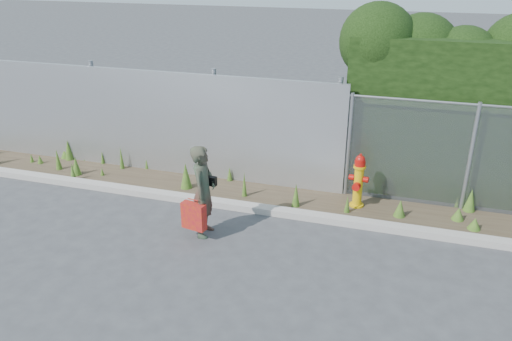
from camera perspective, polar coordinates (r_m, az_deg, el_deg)
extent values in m
plane|color=#3D3D40|center=(7.65, -0.95, -11.18)|extent=(80.00, 80.00, 0.00)
cube|color=#A59E95|center=(9.10, 2.55, -4.70)|extent=(16.00, 0.22, 0.12)
cube|color=#423425|center=(9.65, 3.45, -3.38)|extent=(16.00, 1.20, 0.01)
cone|color=#365D1C|center=(10.09, -8.02, -0.64)|extent=(0.23, 0.23, 0.55)
cone|color=#365D1C|center=(9.33, 16.12, -4.23)|extent=(0.21, 0.21, 0.33)
cone|color=#365D1C|center=(9.66, -1.34, -1.65)|extent=(0.10, 0.10, 0.51)
cone|color=#365D1C|center=(10.04, 21.99, -3.37)|extent=(0.09, 0.09, 0.23)
cone|color=#365D1C|center=(12.07, -18.98, 1.58)|extent=(0.09, 0.09, 0.24)
cone|color=#365D1C|center=(11.41, -20.08, 0.17)|extent=(0.09, 0.09, 0.24)
cone|color=#365D1C|center=(11.74, -17.15, 1.37)|extent=(0.08, 0.08, 0.30)
cone|color=#365D1C|center=(9.31, 4.58, -2.87)|extent=(0.16, 0.16, 0.47)
cone|color=#365D1C|center=(11.05, -20.23, -0.19)|extent=(0.12, 0.12, 0.39)
cone|color=#365D1C|center=(12.26, -23.46, 1.12)|extent=(0.13, 0.13, 0.20)
cone|color=#365D1C|center=(12.26, -20.55, 1.82)|extent=(0.10, 0.10, 0.29)
cone|color=#365D1C|center=(11.71, -21.71, 1.14)|extent=(0.13, 0.13, 0.48)
cone|color=#365D1C|center=(12.37, -20.93, 1.91)|extent=(0.24, 0.24, 0.28)
cone|color=#365D1C|center=(12.20, -20.64, 2.17)|extent=(0.20, 0.20, 0.48)
cone|color=#365D1C|center=(9.25, 10.38, -3.86)|extent=(0.10, 0.10, 0.34)
cone|color=#365D1C|center=(11.30, -15.14, 1.36)|extent=(0.10, 0.10, 0.52)
cone|color=#365D1C|center=(11.30, -19.86, 0.45)|extent=(0.19, 0.19, 0.42)
cone|color=#365D1C|center=(11.13, -17.17, -0.18)|extent=(0.09, 0.09, 0.18)
cone|color=#365D1C|center=(11.21, -12.39, 0.83)|extent=(0.08, 0.08, 0.30)
cone|color=#365D1C|center=(9.36, 23.69, -5.66)|extent=(0.23, 0.23, 0.22)
cone|color=#365D1C|center=(9.57, 22.10, -4.68)|extent=(0.23, 0.23, 0.24)
cone|color=#365D1C|center=(12.41, -24.27, 1.26)|extent=(0.10, 0.10, 0.21)
cone|color=#365D1C|center=(9.93, 23.30, -3.19)|extent=(0.22, 0.22, 0.44)
cone|color=#365D1C|center=(10.38, -3.03, -0.46)|extent=(0.12, 0.12, 0.30)
cube|color=#A7A8AE|center=(10.89, -12.53, 5.49)|extent=(8.50, 0.08, 2.20)
cylinder|color=gray|center=(11.62, -17.69, 6.32)|extent=(0.10, 0.10, 2.30)
cylinder|color=gray|center=(10.33, -4.65, 5.29)|extent=(0.10, 0.10, 2.30)
cylinder|color=gray|center=(9.72, 9.23, 3.90)|extent=(0.10, 0.10, 2.30)
cylinder|color=gray|center=(9.63, 10.55, 2.81)|extent=(0.07, 0.07, 2.05)
cylinder|color=gray|center=(9.66, 23.27, 1.32)|extent=(0.07, 0.07, 2.05)
sphere|color=black|center=(9.99, 13.73, 14.18)|extent=(1.45, 1.45, 1.45)
sphere|color=black|center=(10.23, 18.32, 12.90)|extent=(1.40, 1.40, 1.40)
sphere|color=black|center=(10.13, 22.52, 11.51)|extent=(1.28, 1.28, 1.28)
cylinder|color=#E2AF0B|center=(9.57, 11.39, -3.91)|extent=(0.26, 0.26, 0.06)
cylinder|color=#E2AF0B|center=(9.41, 11.57, -1.90)|extent=(0.17, 0.17, 0.80)
cylinder|color=#E2AF0B|center=(9.25, 11.77, 0.43)|extent=(0.22, 0.22, 0.05)
cylinder|color=#B20F0A|center=(9.22, 11.81, 0.81)|extent=(0.20, 0.20, 0.09)
sphere|color=#B20F0A|center=(9.20, 11.84, 1.18)|extent=(0.18, 0.18, 0.18)
cylinder|color=#B20F0A|center=(9.16, 11.89, 1.72)|extent=(0.05, 0.05, 0.05)
cylinder|color=#B20F0A|center=(9.35, 10.86, -0.80)|extent=(0.09, 0.10, 0.10)
cylinder|color=#B20F0A|center=(9.33, 12.45, -0.99)|extent=(0.09, 0.10, 0.10)
cylinder|color=#B20F0A|center=(9.26, 11.51, -1.84)|extent=(0.14, 0.11, 0.14)
imported|color=#0F613F|center=(8.21, -6.02, -2.37)|extent=(0.42, 0.60, 1.58)
cube|color=#A50926|center=(8.23, -7.12, -5.19)|extent=(0.41, 0.15, 0.45)
cylinder|color=#A50926|center=(8.09, -7.23, -3.31)|extent=(0.19, 0.02, 0.02)
cube|color=black|center=(8.26, -5.24, -1.19)|extent=(0.21, 0.09, 0.16)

